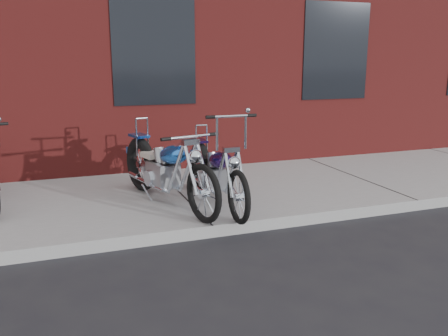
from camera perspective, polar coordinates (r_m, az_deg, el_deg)
name	(u,v)px	position (r m, az deg, el deg)	size (l,w,h in m)	color
ground	(213,238)	(5.65, -1.35, -8.40)	(120.00, 120.00, 0.00)	#28282A
sidewalk	(180,198)	(6.99, -5.30, -3.57)	(22.00, 3.00, 0.15)	gray
chopper_purple	(216,174)	(6.33, -0.99, -0.74)	(0.55, 2.26, 1.27)	black
chopper_blue	(166,171)	(6.36, -6.96, -0.37)	(0.84, 2.45, 1.08)	black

